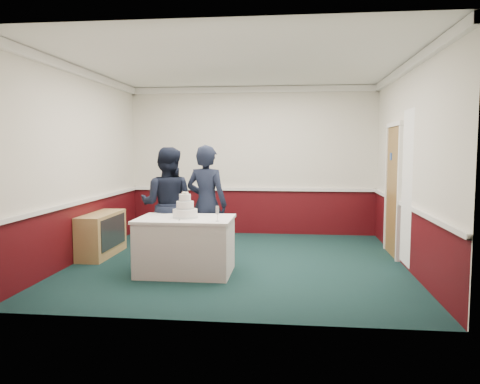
# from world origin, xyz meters

# --- Properties ---
(ground) EXTENTS (5.00, 5.00, 0.00)m
(ground) POSITION_xyz_m (0.00, 0.00, 0.00)
(ground) COLOR #14312E
(ground) RESTS_ON ground
(room_shell) EXTENTS (5.00, 5.00, 3.00)m
(room_shell) POSITION_xyz_m (0.08, 0.61, 1.97)
(room_shell) COLOR silver
(room_shell) RESTS_ON ground
(sideboard) EXTENTS (0.41, 1.20, 0.70)m
(sideboard) POSITION_xyz_m (-2.28, 0.20, 0.35)
(sideboard) COLOR tan
(sideboard) RESTS_ON ground
(cake_table) EXTENTS (1.32, 0.92, 0.79)m
(cake_table) POSITION_xyz_m (-0.67, -0.71, 0.40)
(cake_table) COLOR white
(cake_table) RESTS_ON ground
(wedding_cake) EXTENTS (0.35, 0.35, 0.36)m
(wedding_cake) POSITION_xyz_m (-0.67, -0.71, 0.90)
(wedding_cake) COLOR white
(wedding_cake) RESTS_ON cake_table
(cake_knife) EXTENTS (0.05, 0.22, 0.00)m
(cake_knife) POSITION_xyz_m (-0.70, -0.91, 0.79)
(cake_knife) COLOR silver
(cake_knife) RESTS_ON cake_table
(champagne_flute) EXTENTS (0.05, 0.05, 0.21)m
(champagne_flute) POSITION_xyz_m (-0.17, -0.99, 0.93)
(champagne_flute) COLOR silver
(champagne_flute) RESTS_ON cake_table
(person_man) EXTENTS (0.88, 0.69, 1.77)m
(person_man) POSITION_xyz_m (-1.11, -0.03, 0.89)
(person_man) COLOR black
(person_man) RESTS_ON ground
(person_woman) EXTENTS (0.75, 0.59, 1.80)m
(person_woman) POSITION_xyz_m (-0.49, -0.04, 0.90)
(person_woman) COLOR black
(person_woman) RESTS_ON ground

